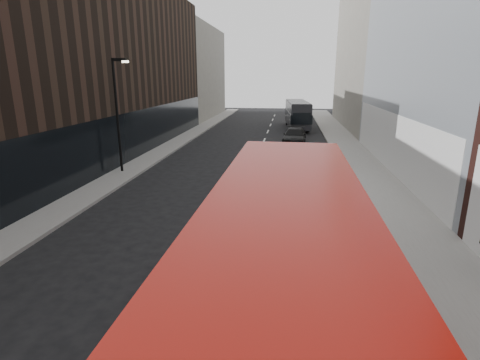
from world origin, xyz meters
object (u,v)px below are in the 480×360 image
(car_a, at_px, (296,177))
(car_c, at_px, (295,136))
(grey_bus, at_px, (297,114))
(red_bus, at_px, (283,332))
(street_lamp, at_px, (118,108))
(car_b, at_px, (266,168))

(car_a, distance_m, car_c, 14.26)
(grey_bus, relative_size, car_c, 1.97)
(red_bus, height_order, grey_bus, red_bus)
(street_lamp, height_order, red_bus, street_lamp)
(street_lamp, relative_size, red_bus, 0.64)
(street_lamp, relative_size, car_c, 1.37)
(red_bus, height_order, car_b, red_bus)
(grey_bus, distance_m, car_a, 25.35)
(car_c, bearing_deg, car_a, -87.49)
(street_lamp, height_order, car_b, street_lamp)
(grey_bus, height_order, car_a, grey_bus)
(car_c, bearing_deg, street_lamp, -129.62)
(grey_bus, distance_m, car_c, 11.11)
(red_bus, relative_size, car_a, 2.76)
(car_a, height_order, car_c, car_c)
(grey_bus, bearing_deg, car_a, -95.36)
(red_bus, xyz_separation_m, grey_bus, (0.92, 40.87, -0.73))
(grey_bus, bearing_deg, street_lamp, -120.69)
(red_bus, bearing_deg, car_b, 95.13)
(car_b, bearing_deg, car_a, -46.94)
(red_bus, height_order, car_c, red_bus)
(street_lamp, xyz_separation_m, car_a, (11.07, -2.06, -3.51))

